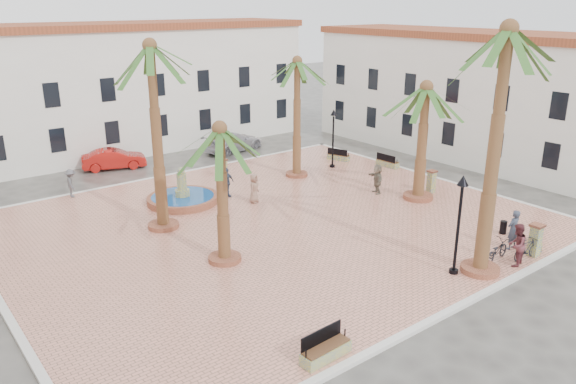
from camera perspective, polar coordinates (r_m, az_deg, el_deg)
name	(u,v)px	position (r m, az deg, el deg)	size (l,w,h in m)	color
ground	(273,225)	(29.08, -1.56, -3.38)	(120.00, 120.00, 0.00)	#56544F
plaza	(273,224)	(29.05, -1.56, -3.24)	(26.00, 22.00, 0.15)	tan
kerb_n	(174,174)	(37.98, -11.47, 1.76)	(26.30, 0.30, 0.16)	silver
kerb_s	(449,312)	(22.08, 16.03, -11.61)	(26.30, 0.30, 0.16)	silver
kerb_e	(433,178)	(37.77, 14.52, 1.43)	(0.30, 22.30, 0.16)	silver
building_north	(115,88)	(45.08, -17.14, 10.09)	(30.40, 7.40, 9.50)	white
building_east	(477,95)	(43.52, 18.68, 9.31)	(7.40, 26.40, 9.00)	white
fountain	(183,198)	(32.33, -10.65, -0.57)	(4.00, 4.00, 2.06)	#9C543A
palm_nw	(151,66)	(27.13, -13.73, 12.37)	(5.00, 5.00, 9.28)	#9C543A
palm_sw	(220,146)	(23.29, -6.90, 4.64)	(4.73, 4.73, 6.26)	#9C543A
palm_s	(506,56)	(22.93, 21.26, 12.76)	(5.26, 5.26, 10.25)	#9C543A
palm_e	(425,103)	(31.96, 13.77, 8.81)	(5.52, 5.52, 6.81)	#9C543A
palm_ne	(297,74)	(35.37, 0.94, 11.90)	(4.65, 4.65, 7.68)	#9C543A
bench_s	(325,351)	(18.64, 3.82, -15.77)	(1.85, 0.65, 0.97)	#8B915E
bench_se	(535,240)	(28.71, 23.81, -4.53)	(1.67, 1.28, 0.87)	#8B915E
bench_e	(387,163)	(39.32, 10.06, 2.92)	(0.60, 1.72, 0.89)	#8B915E
bench_ne	(338,157)	(40.49, 5.14, 3.59)	(1.03, 1.71, 0.86)	#8B915E
lamppost_s	(460,208)	(23.70, 17.09, -1.57)	(0.47, 0.47, 4.31)	black
lamppost_e	(333,128)	(38.09, 4.62, 6.45)	(0.43, 0.43, 4.00)	black
bollard_se	(535,240)	(27.35, 23.83, -4.44)	(0.55, 0.55, 1.51)	#8B915E
bollard_n	(224,168)	(36.40, -6.54, 2.44)	(0.44, 0.44, 1.23)	#8B915E
bollard_e	(431,181)	(34.35, 14.36, 1.08)	(0.52, 0.52, 1.37)	#8B915E
litter_bin	(503,227)	(29.51, 21.03, -3.36)	(0.34, 0.34, 0.65)	black
cyclist_a	(513,230)	(27.65, 21.90, -3.57)	(0.69, 0.45, 1.89)	#343C4D
bicycle_a	(497,251)	(26.37, 20.46, -5.59)	(0.62, 1.79, 0.94)	black
cyclist_b	(517,245)	(26.02, 22.22, -4.99)	(0.92, 0.72, 1.90)	#5E282E
bicycle_b	(527,249)	(26.94, 23.10, -5.36)	(0.47, 1.65, 0.99)	black
pedestrian_fountain_a	(254,188)	(31.64, -3.48, 0.38)	(0.82, 0.54, 1.69)	#926C59
pedestrian_fountain_b	(226,183)	(32.65, -6.28, 0.96)	(1.03, 0.43, 1.77)	#35455D
pedestrian_north	(71,183)	(34.84, -21.16, 0.84)	(1.08, 0.62, 1.67)	#56575C
pedestrian_east	(377,179)	(33.56, 9.05, 1.34)	(1.64, 0.52, 1.77)	#746958
car_red	(114,159)	(40.42, -17.26, 3.23)	(1.48, 4.24, 1.40)	#B61813
car_silver	(233,142)	(43.49, -5.61, 5.09)	(2.02, 4.96, 1.44)	silver
car_white	(237,141)	(44.20, -5.21, 5.18)	(2.02, 4.39, 1.22)	white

